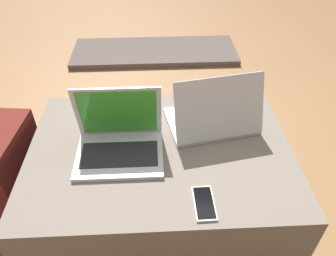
{
  "coord_description": "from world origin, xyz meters",
  "views": [
    {
      "loc": [
        -0.02,
        -0.93,
        1.34
      ],
      "look_at": [
        0.03,
        0.03,
        0.54
      ],
      "focal_mm": 35.0,
      "sensor_mm": 36.0,
      "label": 1
    }
  ],
  "objects_px": {
    "laptop_far": "(213,117)",
    "backpack": "(9,179)",
    "laptop_near": "(119,140)",
    "cell_phone": "(204,203)"
  },
  "relations": [
    {
      "from": "backpack",
      "to": "laptop_near",
      "type": "bearing_deg",
      "value": 87.92
    },
    {
      "from": "laptop_far",
      "to": "cell_phone",
      "type": "height_order",
      "value": "laptop_far"
    },
    {
      "from": "laptop_far",
      "to": "backpack",
      "type": "distance_m",
      "value": 0.93
    },
    {
      "from": "laptop_far",
      "to": "cell_phone",
      "type": "relative_size",
      "value": 2.83
    },
    {
      "from": "laptop_near",
      "to": "cell_phone",
      "type": "height_order",
      "value": "laptop_near"
    },
    {
      "from": "laptop_near",
      "to": "cell_phone",
      "type": "distance_m",
      "value": 0.4
    },
    {
      "from": "backpack",
      "to": "cell_phone",
      "type": "bearing_deg",
      "value": 72.81
    },
    {
      "from": "laptop_near",
      "to": "cell_phone",
      "type": "relative_size",
      "value": 2.33
    },
    {
      "from": "laptop_far",
      "to": "laptop_near",
      "type": "bearing_deg",
      "value": 7.83
    },
    {
      "from": "laptop_near",
      "to": "backpack",
      "type": "bearing_deg",
      "value": 172.16
    }
  ]
}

